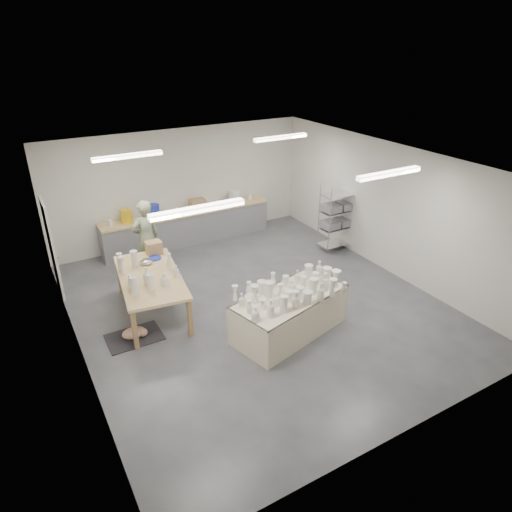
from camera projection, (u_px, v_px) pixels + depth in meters
room at (249, 213)px, 8.69m from camera, size 8.00×8.02×3.00m
back_counter at (188, 226)px, 12.23m from camera, size 4.60×0.60×1.24m
wire_shelf at (337, 216)px, 11.69m from camera, size 0.88×0.48×1.80m
drying_table at (290, 312)px, 8.54m from camera, size 2.41×1.59×1.14m
work_table at (149, 274)px, 9.00m from camera, size 1.45×2.42×1.23m
rug at (134, 337)px, 8.54m from camera, size 1.00×0.70×0.02m
cat at (135, 333)px, 8.49m from camera, size 0.51×0.42×0.19m
potter at (146, 238)px, 10.43m from camera, size 0.73×0.54×1.82m
red_stool at (146, 259)px, 10.93m from camera, size 0.33×0.33×0.30m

